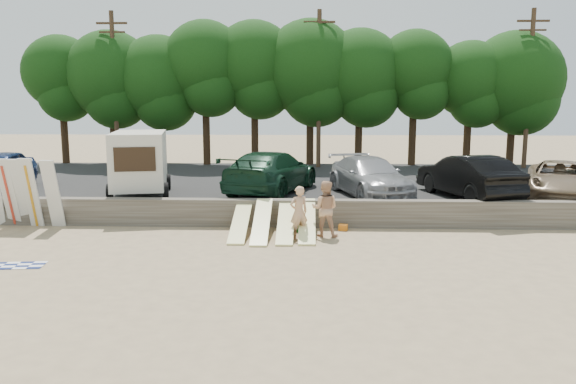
% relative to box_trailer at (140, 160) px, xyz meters
% --- Properties ---
extents(ground, '(120.00, 120.00, 0.00)m').
position_rel_box_trailer_xyz_m(ground, '(5.52, -5.66, -2.15)').
color(ground, tan).
rests_on(ground, ground).
extents(seawall, '(44.00, 0.50, 1.00)m').
position_rel_box_trailer_xyz_m(seawall, '(5.52, -2.66, -1.65)').
color(seawall, '#6B6356').
rests_on(seawall, ground).
extents(parking_lot, '(44.00, 14.50, 0.70)m').
position_rel_box_trailer_xyz_m(parking_lot, '(5.52, 4.84, -1.80)').
color(parking_lot, '#282828').
rests_on(parking_lot, ground).
extents(treeline, '(32.71, 5.85, 8.74)m').
position_rel_box_trailer_xyz_m(treeline, '(5.72, 11.78, 4.11)').
color(treeline, '#382616').
rests_on(treeline, parking_lot).
extents(utility_poles, '(25.80, 0.26, 9.00)m').
position_rel_box_trailer_xyz_m(utility_poles, '(7.52, 10.34, 3.27)').
color(utility_poles, '#473321').
rests_on(utility_poles, parking_lot).
extents(box_trailer, '(2.99, 4.41, 2.59)m').
position_rel_box_trailer_xyz_m(box_trailer, '(0.00, 0.00, 0.00)').
color(box_trailer, beige).
rests_on(box_trailer, parking_lot).
extents(car_1, '(4.25, 6.54, 1.76)m').
position_rel_box_trailer_xyz_m(car_1, '(5.38, 0.80, -0.57)').
color(car_1, '#112F1E').
rests_on(car_1, parking_lot).
extents(car_2, '(3.61, 5.78, 1.56)m').
position_rel_box_trailer_xyz_m(car_2, '(9.48, 0.21, -0.67)').
color(car_2, gray).
rests_on(car_2, parking_lot).
extents(car_3, '(3.31, 5.53, 1.72)m').
position_rel_box_trailer_xyz_m(car_3, '(13.36, -0.18, -0.59)').
color(car_3, black).
rests_on(car_3, parking_lot).
extents(car_4, '(4.12, 5.72, 1.45)m').
position_rel_box_trailer_xyz_m(car_4, '(17.13, 0.11, -0.73)').
color(car_4, '#826C53').
rests_on(car_4, parking_lot).
extents(surfboard_upright_2, '(0.54, 0.72, 2.54)m').
position_rel_box_trailer_xyz_m(surfboard_upright_2, '(-3.88, -3.14, -0.89)').
color(surfboard_upright_2, silver).
rests_on(surfboard_upright_2, ground).
extents(surfboard_upright_3, '(0.55, 0.78, 2.52)m').
position_rel_box_trailer_xyz_m(surfboard_upright_3, '(-3.51, -3.12, -0.89)').
color(surfboard_upright_3, silver).
rests_on(surfboard_upright_3, ground).
extents(surfboard_upright_4, '(0.55, 0.66, 2.55)m').
position_rel_box_trailer_xyz_m(surfboard_upright_4, '(-3.03, -3.18, -0.88)').
color(surfboard_upright_4, silver).
rests_on(surfboard_upright_4, ground).
extents(surfboard_upright_5, '(0.51, 0.80, 2.51)m').
position_rel_box_trailer_xyz_m(surfboard_upright_5, '(-2.18, -3.30, -0.90)').
color(surfboard_upright_5, silver).
rests_on(surfboard_upright_5, ground).
extents(surfboard_low_0, '(0.56, 2.89, 0.95)m').
position_rel_box_trailer_xyz_m(surfboard_low_0, '(4.65, -4.07, -1.68)').
color(surfboard_low_0, '#FFFAA0').
rests_on(surfboard_low_0, ground).
extents(surfboard_low_1, '(0.56, 2.85, 1.06)m').
position_rel_box_trailer_xyz_m(surfboard_low_1, '(5.40, -4.27, -1.62)').
color(surfboard_low_1, '#FFFAA0').
rests_on(surfboard_low_1, ground).
extents(surfboard_low_2, '(0.56, 2.88, 0.98)m').
position_rel_box_trailer_xyz_m(surfboard_low_2, '(6.21, -4.14, -1.66)').
color(surfboard_low_2, '#FFFAA0').
rests_on(surfboard_low_2, ground).
extents(surfboard_low_3, '(0.56, 2.86, 1.04)m').
position_rel_box_trailer_xyz_m(surfboard_low_3, '(6.93, -4.07, -1.63)').
color(surfboard_low_3, '#FFFAA0').
rests_on(surfboard_low_3, ground).
extents(beachgoer_a, '(0.76, 0.65, 1.76)m').
position_rel_box_trailer_xyz_m(beachgoer_a, '(6.65, -4.42, -1.27)').
color(beachgoer_a, tan).
rests_on(beachgoer_a, ground).
extents(beachgoer_b, '(1.03, 0.87, 1.90)m').
position_rel_box_trailer_xyz_m(beachgoer_b, '(7.53, -4.13, -1.20)').
color(beachgoer_b, tan).
rests_on(beachgoer_b, ground).
extents(cooler, '(0.45, 0.39, 0.32)m').
position_rel_box_trailer_xyz_m(cooler, '(6.67, -3.50, -1.99)').
color(cooler, green).
rests_on(cooler, ground).
extents(gear_bag, '(0.35, 0.31, 0.22)m').
position_rel_box_trailer_xyz_m(gear_bag, '(8.21, -3.26, -2.04)').
color(gear_bag, orange).
rests_on(gear_bag, ground).
extents(beach_towel, '(1.67, 1.67, 0.00)m').
position_rel_box_trailer_xyz_m(beach_towel, '(-1.15, -7.95, -2.15)').
color(beach_towel, white).
rests_on(beach_towel, ground).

